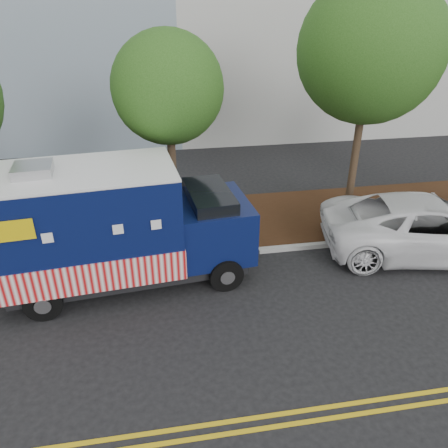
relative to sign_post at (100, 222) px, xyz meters
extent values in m
plane|color=black|center=(1.24, -1.97, -1.20)|extent=(120.00, 120.00, 0.00)
cube|color=#9E9E99|center=(1.24, -0.57, -1.12)|extent=(120.00, 0.18, 0.15)
cube|color=#331A0E|center=(1.24, 1.53, -1.12)|extent=(120.00, 4.00, 0.15)
cube|color=gold|center=(1.24, -6.42, -1.19)|extent=(120.00, 0.10, 0.01)
cube|color=gold|center=(1.24, -6.67, -1.19)|extent=(120.00, 0.10, 0.01)
cylinder|color=#38281C|center=(2.29, 1.41, 0.75)|extent=(0.26, 0.26, 3.90)
sphere|color=#234E16|center=(2.29, 1.41, 3.53)|extent=(3.32, 3.32, 3.32)
cylinder|color=#38281C|center=(8.57, 1.54, 1.06)|extent=(0.26, 0.26, 4.51)
sphere|color=#234E16|center=(8.57, 1.54, 4.45)|extent=(4.53, 4.53, 4.53)
cube|color=#473828|center=(0.00, 0.00, 0.00)|extent=(0.06, 0.06, 2.40)
cube|color=black|center=(0.87, -1.35, -0.73)|extent=(6.38, 2.70, 0.31)
cube|color=#091341|center=(-0.13, -1.45, 0.80)|extent=(4.88, 2.99, 2.66)
cube|color=#B80B0E|center=(-0.13, -1.45, -0.15)|extent=(4.93, 3.06, 0.83)
cube|color=white|center=(-0.13, -1.45, 2.15)|extent=(4.88, 2.99, 0.07)
cube|color=#B7B7BA|center=(-1.12, -1.54, 2.29)|extent=(0.97, 0.97, 0.24)
cube|color=#091341|center=(3.18, -1.13, 0.19)|extent=(2.22, 2.57, 1.55)
cube|color=black|center=(3.13, -1.13, 0.93)|extent=(1.31, 2.26, 0.72)
cube|color=black|center=(4.20, -1.03, -0.34)|extent=(0.30, 2.22, 0.33)
cube|color=black|center=(-2.50, -1.68, -0.70)|extent=(0.44, 2.50, 0.31)
cube|color=#B7B7BA|center=(0.08, -0.10, 0.85)|extent=(1.99, 0.24, 1.22)
cube|color=yellow|center=(-1.65, -2.92, 1.41)|extent=(1.33, 0.15, 0.50)
cube|color=yellow|center=(-1.91, -0.30, 1.41)|extent=(1.33, 0.15, 0.50)
cylinder|color=black|center=(3.40, -2.24, -0.73)|extent=(0.96, 0.40, 0.93)
cylinder|color=black|center=(3.19, 0.01, -0.73)|extent=(0.96, 0.40, 0.93)
cylinder|color=black|center=(-1.23, -2.69, -0.73)|extent=(0.96, 0.40, 0.93)
cylinder|color=black|center=(-1.45, -0.44, -0.73)|extent=(0.96, 0.40, 0.93)
imported|color=white|center=(9.84, -1.35, -0.32)|extent=(6.81, 4.10, 1.77)
camera|label=1|loc=(1.72, -11.87, 5.98)|focal=35.00mm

